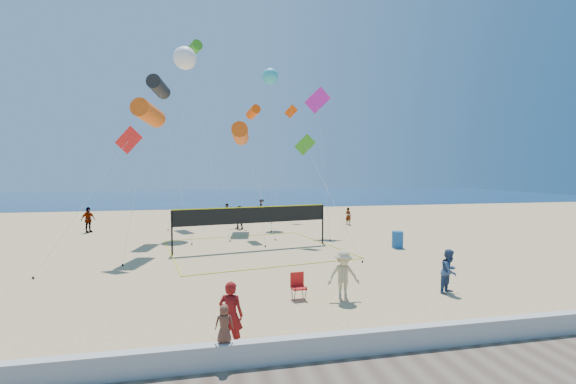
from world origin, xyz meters
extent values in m
plane|color=tan|center=(0.00, 0.00, 0.00)|extent=(120.00, 120.00, 0.00)
cube|color=navy|center=(0.00, 62.00, 0.01)|extent=(140.00, 50.00, 0.03)
cube|color=#BABAB5|center=(0.00, -3.00, 0.30)|extent=(32.00, 0.30, 0.60)
imported|color=maroon|center=(-0.99, -2.03, 0.90)|extent=(0.77, 0.65, 1.80)
imported|color=brown|center=(-1.20, -2.94, 1.05)|extent=(0.46, 0.31, 0.90)
imported|color=navy|center=(7.48, 0.99, 0.84)|extent=(1.02, 0.96, 1.68)
imported|color=tan|center=(3.21, 1.01, 0.90)|extent=(1.21, 0.76, 1.81)
imported|color=gray|center=(-10.53, 19.79, 0.97)|extent=(1.11, 1.17, 1.94)
imported|color=gray|center=(0.95, 19.30, 0.94)|extent=(1.73, 1.51, 1.89)
imported|color=gray|center=(10.51, 19.83, 0.75)|extent=(0.62, 0.66, 1.51)
imported|color=gray|center=(0.29, 25.25, 0.79)|extent=(0.83, 0.68, 1.58)
imported|color=gray|center=(4.27, 29.97, 0.82)|extent=(0.76, 1.14, 1.63)
cube|color=red|center=(1.65, 1.41, 0.42)|extent=(0.55, 0.50, 0.06)
cube|color=red|center=(1.63, 1.62, 0.70)|extent=(0.51, 0.08, 0.51)
cylinder|color=black|center=(1.46, 1.21, 0.23)|extent=(0.04, 0.26, 0.67)
cylinder|color=black|center=(1.43, 1.58, 0.23)|extent=(0.04, 0.26, 0.67)
cylinder|color=black|center=(1.87, 1.24, 0.23)|extent=(0.04, 0.26, 0.67)
cylinder|color=black|center=(1.84, 1.61, 0.23)|extent=(0.04, 0.26, 0.67)
cylinder|color=#174E96|center=(9.76, 9.43, 0.50)|extent=(0.84, 0.84, 1.01)
cylinder|color=black|center=(-3.52, 10.06, 1.25)|extent=(0.10, 0.10, 2.50)
cylinder|color=black|center=(5.70, 11.75, 1.25)|extent=(0.10, 0.10, 2.50)
cube|color=black|center=(1.09, 10.90, 2.03)|extent=(9.22, 1.71, 0.94)
cube|color=yellow|center=(1.09, 10.90, 2.53)|extent=(9.23, 1.72, 0.06)
cube|color=yellow|center=(1.94, 6.29, 0.01)|extent=(9.43, 1.78, 0.02)
cube|color=yellow|center=(0.25, 15.51, 0.01)|extent=(9.43, 1.78, 0.02)
cylinder|color=#E15410|center=(-4.84, 11.59, 8.01)|extent=(1.71, 2.76, 1.40)
cylinder|color=silver|center=(-5.27, 9.80, 4.03)|extent=(0.87, 3.58, 7.97)
cylinder|color=black|center=(-5.70, 8.02, 0.05)|extent=(0.08, 0.08, 0.10)
cylinder|color=black|center=(-4.85, 16.68, 10.60)|extent=(1.45, 2.58, 1.33)
cylinder|color=silver|center=(-3.71, 14.82, 5.32)|extent=(2.30, 3.76, 10.55)
cylinder|color=black|center=(-2.57, 12.95, 0.05)|extent=(0.08, 0.08, 0.10)
cylinder|color=#FF4D07|center=(1.77, 16.28, 9.00)|extent=(0.94, 1.73, 0.89)
cylinder|color=silver|center=(1.83, 13.79, 4.52)|extent=(0.14, 4.98, 8.96)
cylinder|color=black|center=(1.89, 11.31, 0.05)|extent=(0.08, 0.08, 0.10)
cube|color=red|center=(-5.52, 9.28, 6.27)|extent=(1.45, 0.40, 1.47)
cylinder|color=silver|center=(-7.25, 7.82, 3.16)|extent=(3.49, 2.93, 6.23)
cylinder|color=black|center=(-8.99, 6.36, 0.05)|extent=(0.08, 0.08, 0.10)
cube|color=green|center=(4.71, 12.48, 6.41)|extent=(1.38, 0.46, 1.42)
cylinder|color=silver|center=(5.43, 9.37, 3.23)|extent=(1.46, 6.22, 6.37)
cylinder|color=black|center=(6.15, 6.27, 0.05)|extent=(0.08, 0.08, 0.10)
cube|color=#D51FB1|center=(6.76, 16.64, 10.11)|extent=(2.05, 0.36, 2.04)
cylinder|color=silver|center=(6.61, 14.59, 5.08)|extent=(0.31, 4.11, 10.06)
cylinder|color=black|center=(6.46, 12.54, 0.05)|extent=(0.08, 0.08, 0.10)
sphere|color=white|center=(-3.16, 19.06, 13.37)|extent=(2.02, 2.02, 1.75)
cylinder|color=silver|center=(-1.64, 16.31, 6.71)|extent=(3.04, 5.53, 13.32)
cylinder|color=black|center=(-0.13, 13.55, 0.05)|extent=(0.08, 0.08, 0.10)
sphere|color=#32B4C5|center=(3.97, 22.04, 13.07)|extent=(1.84, 1.84, 1.40)
cylinder|color=silver|center=(3.61, 19.60, 6.56)|extent=(0.75, 4.89, 13.03)
cylinder|color=black|center=(3.24, 17.16, 0.05)|extent=(0.08, 0.08, 0.10)
cylinder|color=green|center=(-2.72, 24.63, 15.75)|extent=(1.83, 2.51, 1.26)
cylinder|color=silver|center=(-3.68, 22.03, 7.90)|extent=(1.93, 5.21, 15.71)
cylinder|color=black|center=(-4.64, 19.44, 0.05)|extent=(0.08, 0.08, 0.10)
cube|color=#FF4D07|center=(6.51, 25.04, 10.53)|extent=(1.28, 0.49, 1.34)
cylinder|color=silver|center=(5.26, 23.44, 5.29)|extent=(2.52, 3.22, 10.48)
cylinder|color=black|center=(4.01, 21.84, 0.05)|extent=(0.08, 0.08, 0.10)
cylinder|color=#E15410|center=(1.05, 19.01, 7.68)|extent=(1.64, 3.17, 1.66)
cylinder|color=silver|center=(1.98, 16.25, 3.87)|extent=(1.86, 5.54, 7.64)
cylinder|color=black|center=(2.90, 13.49, 0.05)|extent=(0.08, 0.08, 0.10)
camera|label=1|loc=(-1.55, -11.96, 4.63)|focal=24.00mm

